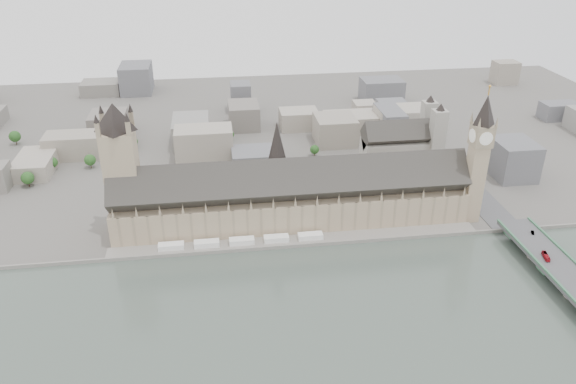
{
  "coord_description": "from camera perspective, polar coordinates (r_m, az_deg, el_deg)",
  "views": [
    {
      "loc": [
        -54.05,
        -351.52,
        217.38
      ],
      "look_at": [
        -1.39,
        29.71,
        22.39
      ],
      "focal_mm": 35.0,
      "sensor_mm": 36.0,
      "label": 1
    }
  ],
  "objects": [
    {
      "name": "palace_of_westminster",
      "position": [
        422.64,
        0.37,
        -0.56
      ],
      "size": [
        265.0,
        40.73,
        55.44
      ],
      "color": "tan",
      "rests_on": "ground"
    },
    {
      "name": "embankment_wall",
      "position": [
        403.45,
        1.07,
        -5.48
      ],
      "size": [
        600.0,
        1.5,
        3.0
      ],
      "primitive_type": "cube",
      "color": "slate",
      "rests_on": "ground"
    },
    {
      "name": "westminster_bridge",
      "position": [
        401.79,
        26.58,
        -8.27
      ],
      "size": [
        25.0,
        325.0,
        10.25
      ],
      "primitive_type": "cube",
      "color": "#474749",
      "rests_on": "ground"
    },
    {
      "name": "ground",
      "position": [
        416.82,
        0.75,
        -4.57
      ],
      "size": [
        900.0,
        900.0,
        0.0
      ],
      "primitive_type": "plane",
      "color": "#595651",
      "rests_on": "ground"
    },
    {
      "name": "central_tower",
      "position": [
        412.18,
        -1.12,
        4.1
      ],
      "size": [
        13.0,
        13.0,
        48.0
      ],
      "color": "#84755B",
      "rests_on": "ground"
    },
    {
      "name": "city_skyline_inland",
      "position": [
        630.96,
        -2.58,
        8.52
      ],
      "size": [
        720.0,
        360.0,
        38.0
      ],
      "primitive_type": null,
      "color": "gray",
      "rests_on": "ground"
    },
    {
      "name": "river_terrace",
      "position": [
        409.99,
        0.91,
        -4.99
      ],
      "size": [
        270.0,
        15.0,
        2.0
      ],
      "primitive_type": "cube",
      "color": "slate",
      "rests_on": "ground"
    },
    {
      "name": "car_silver",
      "position": [
        437.05,
        23.6,
        -3.78
      ],
      "size": [
        3.24,
        5.04,
        1.57
      ],
      "primitive_type": "imported",
      "rotation": [
        0.0,
        0.0,
        -0.36
      ],
      "color": "gray",
      "rests_on": "westminster_bridge"
    },
    {
      "name": "westminster_abbey",
      "position": [
        513.4,
        11.53,
        4.31
      ],
      "size": [
        68.0,
        36.0,
        64.0
      ],
      "color": "#A5A095",
      "rests_on": "ground"
    },
    {
      "name": "park_trees",
      "position": [
        464.05,
        -1.57,
        -0.03
      ],
      "size": [
        110.0,
        30.0,
        15.0
      ],
      "primitive_type": null,
      "color": "#173F16",
      "rests_on": "ground"
    },
    {
      "name": "elizabeth_tower",
      "position": [
        437.62,
        18.85,
        4.03
      ],
      "size": [
        17.0,
        17.0,
        107.5
      ],
      "color": "tan",
      "rests_on": "ground"
    },
    {
      "name": "victoria_tower",
      "position": [
        416.46,
        -16.62,
        2.77
      ],
      "size": [
        30.0,
        30.0,
        100.0
      ],
      "color": "tan",
      "rests_on": "ground"
    },
    {
      "name": "red_bus_north",
      "position": [
        410.65,
        24.73,
        -5.95
      ],
      "size": [
        4.9,
        11.12,
        3.02
      ],
      "primitive_type": "imported",
      "rotation": [
        0.0,
        0.0,
        -0.23
      ],
      "color": "#B2141F",
      "rests_on": "westminster_bridge"
    },
    {
      "name": "terrace_tents",
      "position": [
        405.49,
        -4.72,
        -4.98
      ],
      "size": [
        118.0,
        7.0,
        4.0
      ],
      "color": "white",
      "rests_on": "river_terrace"
    }
  ]
}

